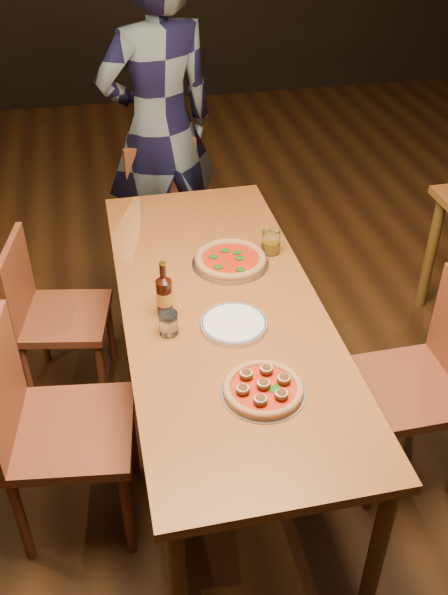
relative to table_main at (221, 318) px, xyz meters
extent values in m
plane|color=black|center=(0.00, 0.00, -0.68)|extent=(9.00, 9.00, 0.00)
cube|color=brown|center=(0.00, 0.00, 0.05)|extent=(0.80, 2.00, 0.04)
cylinder|color=brown|center=(-0.34, -0.94, -0.32)|extent=(0.06, 0.06, 0.71)
cylinder|color=brown|center=(-0.34, 0.94, -0.32)|extent=(0.06, 0.06, 0.71)
cylinder|color=brown|center=(0.34, -0.94, -0.32)|extent=(0.06, 0.06, 0.71)
cylinder|color=brown|center=(0.34, 0.94, -0.32)|extent=(0.06, 0.06, 0.71)
cylinder|color=brown|center=(1.36, 0.74, -0.32)|extent=(0.06, 0.06, 0.71)
cylinder|color=#B7B7BF|center=(0.04, -0.52, 0.07)|extent=(0.30, 0.30, 0.01)
cylinder|color=tan|center=(0.04, -0.52, 0.08)|extent=(0.27, 0.27, 0.02)
torus|color=tan|center=(0.04, -0.52, 0.09)|extent=(0.28, 0.28, 0.03)
cylinder|color=#B61A0A|center=(0.04, -0.52, 0.09)|extent=(0.22, 0.22, 0.00)
cylinder|color=#B7B7BF|center=(0.10, 0.28, 0.07)|extent=(0.34, 0.34, 0.01)
cylinder|color=tan|center=(0.10, 0.28, 0.09)|extent=(0.31, 0.31, 0.02)
torus|color=tan|center=(0.10, 0.28, 0.10)|extent=(0.32, 0.32, 0.04)
cylinder|color=#B61A0A|center=(0.10, 0.28, 0.10)|extent=(0.24, 0.24, 0.00)
cylinder|color=white|center=(0.02, -0.15, 0.08)|extent=(0.25, 0.25, 0.02)
cylinder|color=black|center=(-0.23, -0.01, 0.15)|extent=(0.06, 0.06, 0.16)
cylinder|color=black|center=(-0.23, -0.01, 0.27)|extent=(0.03, 0.03, 0.08)
cylinder|color=gold|center=(-0.23, -0.01, 0.15)|extent=(0.07, 0.07, 0.06)
cylinder|color=white|center=(-0.23, -0.14, 0.12)|extent=(0.07, 0.07, 0.09)
cylinder|color=#956510|center=(0.30, 0.34, 0.12)|extent=(0.08, 0.08, 0.10)
imported|color=black|center=(-0.05, 1.42, 0.26)|extent=(0.79, 0.63, 1.88)
camera|label=1|loc=(-0.44, -2.10, 1.68)|focal=40.00mm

